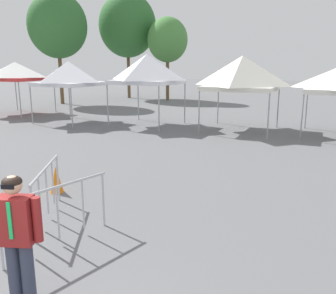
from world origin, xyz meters
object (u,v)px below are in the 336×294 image
object	(u,v)px
tree_behind_tents_center	(168,40)
traffic_cone_lot_center	(56,180)
canopy_tent_behind_left	(147,69)
tree_behind_tents_left	(58,26)
canopy_tent_behind_center	(69,74)
crowd_barrier_mid_lot	(57,204)
canopy_tent_center	(242,73)
crowd_barrier_by_lift	(46,183)
person_foreground	(17,234)
tree_behind_tents_right	(127,25)
canopy_tent_behind_right	(16,71)

from	to	relation	value
tree_behind_tents_center	traffic_cone_lot_center	distance (m)	23.52
canopy_tent_behind_left	tree_behind_tents_left	distance (m)	12.97
canopy_tent_behind_center	crowd_barrier_mid_lot	size ratio (longest dim) A/B	1.57
crowd_barrier_mid_lot	traffic_cone_lot_center	world-z (taller)	crowd_barrier_mid_lot
canopy_tent_behind_center	canopy_tent_center	size ratio (longest dim) A/B	0.94
crowd_barrier_by_lift	tree_behind_tents_center	bearing A→B (deg)	108.59
person_foreground	tree_behind_tents_left	xyz separation A→B (m)	(-15.92, 19.62, 4.85)
tree_behind_tents_right	canopy_tent_center	bearing A→B (deg)	-43.21
canopy_tent_behind_center	traffic_cone_lot_center	bearing A→B (deg)	-52.96
tree_behind_tents_left	tree_behind_tents_right	size ratio (longest dim) A/B	0.91
crowd_barrier_by_lift	canopy_tent_center	bearing A→B (deg)	84.01
tree_behind_tents_left	tree_behind_tents_center	bearing A→B (deg)	42.54
canopy_tent_behind_right	canopy_tent_behind_center	world-z (taller)	canopy_tent_behind_center
canopy_tent_behind_right	tree_behind_tents_left	xyz separation A→B (m)	(-1.56, 5.90, 3.26)
crowd_barrier_mid_lot	traffic_cone_lot_center	distance (m)	2.78
canopy_tent_behind_left	traffic_cone_lot_center	xyz separation A→B (m)	(2.51, -9.69, -2.49)
canopy_tent_center	tree_behind_tents_left	bearing A→B (deg)	159.22
traffic_cone_lot_center	canopy_tent_behind_left	bearing A→B (deg)	104.52
tree_behind_tents_left	traffic_cone_lot_center	distance (m)	21.63
canopy_tent_center	crowd_barrier_mid_lot	bearing A→B (deg)	-91.27
canopy_tent_behind_left	tree_behind_tents_right	size ratio (longest dim) A/B	0.38
canopy_tent_behind_center	canopy_tent_behind_left	world-z (taller)	canopy_tent_behind_left
canopy_tent_behind_left	person_foreground	size ratio (longest dim) A/B	1.99
canopy_tent_behind_center	canopy_tent_center	world-z (taller)	canopy_tent_center
canopy_tent_center	tree_behind_tents_left	size ratio (longest dim) A/B	0.41
tree_behind_tents_center	crowd_barrier_mid_lot	distance (m)	25.93
canopy_tent_center	crowd_barrier_mid_lot	size ratio (longest dim) A/B	1.68
canopy_tent_behind_right	traffic_cone_lot_center	size ratio (longest dim) A/B	5.45
tree_behind_tents_right	person_foreground	bearing A→B (deg)	-62.44
person_foreground	tree_behind_tents_right	bearing A→B (deg)	117.56
canopy_tent_behind_right	canopy_tent_behind_center	bearing A→B (deg)	-14.18
canopy_tent_behind_center	tree_behind_tents_center	size ratio (longest dim) A/B	0.47
person_foreground	canopy_tent_behind_left	bearing A→B (deg)	110.91
tree_behind_tents_left	crowd_barrier_mid_lot	xyz separation A→B (m)	(15.21, -18.12, -5.13)
traffic_cone_lot_center	crowd_barrier_by_lift	bearing A→B (deg)	-54.94
canopy_tent_behind_center	canopy_tent_behind_left	size ratio (longest dim) A/B	0.91
tree_behind_tents_right	crowd_barrier_by_lift	world-z (taller)	tree_behind_tents_right
tree_behind_tents_left	crowd_barrier_mid_lot	size ratio (longest dim) A/B	4.08
canopy_tent_center	canopy_tent_behind_left	bearing A→B (deg)	-173.72
canopy_tent_behind_right	crowd_barrier_mid_lot	world-z (taller)	canopy_tent_behind_right
person_foreground	tree_behind_tents_left	world-z (taller)	tree_behind_tents_left
canopy_tent_behind_left	canopy_tent_behind_center	bearing A→B (deg)	-169.03
canopy_tent_behind_left	tree_behind_tents_right	xyz separation A→B (m)	(-8.60, 12.92, 3.59)
canopy_tent_behind_left	tree_behind_tents_left	size ratio (longest dim) A/B	0.42
person_foreground	tree_behind_tents_left	distance (m)	25.73
canopy_tent_center	tree_behind_tents_center	xyz separation A→B (m)	(-9.03, 11.79, 2.36)
canopy_tent_behind_right	tree_behind_tents_left	bearing A→B (deg)	104.85
canopy_tent_center	crowd_barrier_mid_lot	world-z (taller)	canopy_tent_center
canopy_tent_behind_right	canopy_tent_center	size ratio (longest dim) A/B	1.03
tree_behind_tents_center	tree_behind_tents_right	size ratio (longest dim) A/B	0.75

